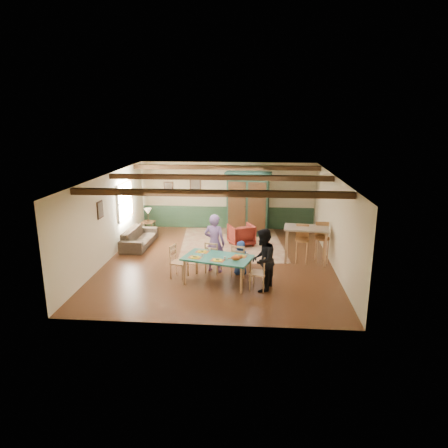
# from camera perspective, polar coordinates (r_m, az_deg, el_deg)

# --- Properties ---
(floor) EXTENTS (8.00, 8.00, 0.00)m
(floor) POSITION_cam_1_polar(r_m,az_deg,el_deg) (12.65, -0.77, -5.37)
(floor) COLOR #472414
(floor) RESTS_ON ground
(wall_back) EXTENTS (7.00, 0.02, 2.70)m
(wall_back) POSITION_cam_1_polar(r_m,az_deg,el_deg) (16.14, 0.51, 4.06)
(wall_back) COLOR beige
(wall_back) RESTS_ON floor
(wall_left) EXTENTS (0.02, 8.00, 2.70)m
(wall_left) POSITION_cam_1_polar(r_m,az_deg,el_deg) (13.04, -16.30, 0.84)
(wall_left) COLOR beige
(wall_left) RESTS_ON floor
(wall_right) EXTENTS (0.02, 8.00, 2.70)m
(wall_right) POSITION_cam_1_polar(r_m,az_deg,el_deg) (12.44, 15.48, 0.24)
(wall_right) COLOR beige
(wall_right) RESTS_ON floor
(ceiling) EXTENTS (7.00, 8.00, 0.02)m
(ceiling) POSITION_cam_1_polar(r_m,az_deg,el_deg) (11.99, -0.82, 6.83)
(ceiling) COLOR white
(ceiling) RESTS_ON wall_back
(wainscot_back) EXTENTS (6.95, 0.03, 0.90)m
(wainscot_back) POSITION_cam_1_polar(r_m,az_deg,el_deg) (16.32, 0.50, 0.94)
(wainscot_back) COLOR #203B27
(wainscot_back) RESTS_ON floor
(ceiling_beam_front) EXTENTS (6.95, 0.16, 0.16)m
(ceiling_beam_front) POSITION_cam_1_polar(r_m,az_deg,el_deg) (9.74, -2.06, 4.43)
(ceiling_beam_front) COLOR black
(ceiling_beam_front) RESTS_ON ceiling
(ceiling_beam_mid) EXTENTS (6.95, 0.16, 0.16)m
(ceiling_beam_mid) POSITION_cam_1_polar(r_m,az_deg,el_deg) (12.40, -0.65, 6.68)
(ceiling_beam_mid) COLOR black
(ceiling_beam_mid) RESTS_ON ceiling
(ceiling_beam_back) EXTENTS (6.95, 0.16, 0.16)m
(ceiling_beam_back) POSITION_cam_1_polar(r_m,az_deg,el_deg) (14.97, 0.25, 8.09)
(ceiling_beam_back) COLOR black
(ceiling_beam_back) RESTS_ON ceiling
(window_left) EXTENTS (0.06, 1.60, 1.30)m
(window_left) POSITION_cam_1_polar(r_m,az_deg,el_deg) (14.55, -13.93, 3.22)
(window_left) COLOR white
(window_left) RESTS_ON wall_left
(picture_left_wall) EXTENTS (0.04, 0.42, 0.52)m
(picture_left_wall) POSITION_cam_1_polar(r_m,az_deg,el_deg) (12.40, -17.26, 1.96)
(picture_left_wall) COLOR #796D58
(picture_left_wall) RESTS_ON wall_left
(picture_back_a) EXTENTS (0.45, 0.04, 0.55)m
(picture_back_a) POSITION_cam_1_polar(r_m,az_deg,el_deg) (16.18, -4.12, 5.66)
(picture_back_a) COLOR #796D58
(picture_back_a) RESTS_ON wall_back
(picture_back_b) EXTENTS (0.38, 0.04, 0.48)m
(picture_back_b) POSITION_cam_1_polar(r_m,az_deg,el_deg) (16.40, -7.93, 5.15)
(picture_back_b) COLOR #796D58
(picture_back_b) RESTS_ON wall_back
(dining_table) EXTENTS (2.01, 1.45, 0.75)m
(dining_table) POSITION_cam_1_polar(r_m,az_deg,el_deg) (10.92, -0.92, -6.61)
(dining_table) COLOR #216B5A
(dining_table) RESTS_ON floor
(dining_chair_far_left) EXTENTS (0.53, 0.54, 0.95)m
(dining_chair_far_left) POSITION_cam_1_polar(r_m,az_deg,el_deg) (11.65, -1.50, -4.68)
(dining_chair_far_left) COLOR tan
(dining_chair_far_left) RESTS_ON floor
(dining_chair_far_right) EXTENTS (0.53, 0.54, 0.95)m
(dining_chair_far_right) POSITION_cam_1_polar(r_m,az_deg,el_deg) (11.40, 2.28, -5.14)
(dining_chair_far_right) COLOR tan
(dining_chair_far_right) RESTS_ON floor
(dining_chair_end_left) EXTENTS (0.54, 0.53, 0.95)m
(dining_chair_end_left) POSITION_cam_1_polar(r_m,az_deg,el_deg) (11.33, -6.41, -5.36)
(dining_chair_end_left) COLOR tan
(dining_chair_end_left) RESTS_ON floor
(dining_chair_end_right) EXTENTS (0.54, 0.53, 0.95)m
(dining_chair_end_right) POSITION_cam_1_polar(r_m,az_deg,el_deg) (10.55, 4.98, -6.87)
(dining_chair_end_right) COLOR tan
(dining_chair_end_right) RESTS_ON floor
(person_man) EXTENTS (0.72, 0.57, 1.73)m
(person_man) POSITION_cam_1_polar(r_m,az_deg,el_deg) (11.60, -1.36, -2.74)
(person_man) COLOR #8560A4
(person_man) RESTS_ON floor
(person_woman) EXTENTS (0.82, 0.94, 1.66)m
(person_woman) POSITION_cam_1_polar(r_m,az_deg,el_deg) (10.40, 5.56, -5.13)
(person_woman) COLOR black
(person_woman) RESTS_ON floor
(person_child) EXTENTS (0.56, 0.44, 1.01)m
(person_child) POSITION_cam_1_polar(r_m,az_deg,el_deg) (11.46, 2.40, -4.88)
(person_child) COLOR navy
(person_child) RESTS_ON floor
(cat) EXTENTS (0.39, 0.23, 0.18)m
(cat) POSITION_cam_1_polar(r_m,az_deg,el_deg) (10.49, 1.69, -4.80)
(cat) COLOR #D95B26
(cat) RESTS_ON dining_table
(place_setting_near_left) EXTENTS (0.47, 0.40, 0.11)m
(place_setting_near_left) POSITION_cam_1_polar(r_m,az_deg,el_deg) (10.75, -4.17, -4.54)
(place_setting_near_left) COLOR yellow
(place_setting_near_left) RESTS_ON dining_table
(place_setting_near_center) EXTENTS (0.47, 0.40, 0.11)m
(place_setting_near_center) POSITION_cam_1_polar(r_m,az_deg,el_deg) (10.52, -0.91, -4.96)
(place_setting_near_center) COLOR yellow
(place_setting_near_center) RESTS_ON dining_table
(place_setting_far_left) EXTENTS (0.47, 0.40, 0.11)m
(place_setting_far_left) POSITION_cam_1_polar(r_m,az_deg,el_deg) (11.19, -3.12, -3.75)
(place_setting_far_left) COLOR yellow
(place_setting_far_left) RESTS_ON dining_table
(place_setting_far_right) EXTENTS (0.47, 0.40, 0.11)m
(place_setting_far_right) POSITION_cam_1_polar(r_m,az_deg,el_deg) (10.82, 2.28, -4.39)
(place_setting_far_right) COLOR yellow
(place_setting_far_right) RESTS_ON dining_table
(area_rug) EXTENTS (3.94, 4.54, 0.01)m
(area_rug) POSITION_cam_1_polar(r_m,az_deg,el_deg) (14.41, 1.10, -2.79)
(area_rug) COLOR #C6BA8F
(area_rug) RESTS_ON floor
(armoire) EXTENTS (1.79, 0.88, 2.43)m
(armoire) POSITION_cam_1_polar(r_m,az_deg,el_deg) (15.27, 3.44, 2.88)
(armoire) COLOR #133126
(armoire) RESTS_ON floor
(armchair) EXTENTS (1.08, 1.09, 0.75)m
(armchair) POSITION_cam_1_polar(r_m,az_deg,el_deg) (14.17, 2.48, -1.54)
(armchair) COLOR #4E110F
(armchair) RESTS_ON floor
(sofa) EXTENTS (0.87, 2.11, 0.61)m
(sofa) POSITION_cam_1_polar(r_m,az_deg,el_deg) (14.43, -12.01, -1.86)
(sofa) COLOR #362C22
(sofa) RESTS_ON floor
(end_table) EXTENTS (0.50, 0.50, 0.56)m
(end_table) POSITION_cam_1_polar(r_m,az_deg,el_deg) (15.60, -10.70, -0.63)
(end_table) COLOR black
(end_table) RESTS_ON floor
(table_lamp) EXTENTS (0.29, 0.29, 0.51)m
(table_lamp) POSITION_cam_1_polar(r_m,az_deg,el_deg) (15.47, -10.79, 1.28)
(table_lamp) COLOR beige
(table_lamp) RESTS_ON end_table
(counter_table) EXTENTS (1.44, 0.94, 1.13)m
(counter_table) POSITION_cam_1_polar(r_m,az_deg,el_deg) (12.70, 11.58, -2.91)
(counter_table) COLOR #C6B39A
(counter_table) RESTS_ON floor
(bar_stool_left) EXTENTS (0.48, 0.51, 1.20)m
(bar_stool_left) POSITION_cam_1_polar(r_m,az_deg,el_deg) (12.60, 11.05, -2.86)
(bar_stool_left) COLOR #C1824B
(bar_stool_left) RESTS_ON floor
(bar_stool_right) EXTENTS (0.45, 0.49, 1.24)m
(bar_stool_right) POSITION_cam_1_polar(r_m,az_deg,el_deg) (12.81, 13.83, -2.62)
(bar_stool_right) COLOR #C1824B
(bar_stool_right) RESTS_ON floor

